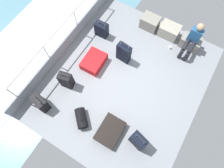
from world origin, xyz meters
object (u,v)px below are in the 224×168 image
Objects in this scene: passenger_seated at (193,39)px; suitcase_3 at (94,62)px; paper_cup at (170,47)px; cargo_crate_2 at (190,42)px; suitcase_4 at (41,103)px; duffel_bag at (81,118)px; cargo_crate_1 at (169,31)px; suitcase_1 at (124,53)px; cargo_crate_0 at (150,22)px; suitcase_0 at (110,131)px; suitcase_5 at (102,30)px; suitcase_2 at (138,141)px; suitcase_6 at (66,80)px.

passenger_seated reaches higher than suitcase_3.
suitcase_3 reaches higher than paper_cup.
cargo_crate_2 is 0.83× the size of suitcase_3.
suitcase_4 reaches higher than duffel_bag.
passenger_seated is (0.75, -0.25, 0.37)m from cargo_crate_1.
duffel_bag reaches higher than paper_cup.
duffel_bag reaches higher than cargo_crate_2.
paper_cup is at bearing 57.82° from suitcase_4.
cargo_crate_1 reaches higher than paper_cup.
suitcase_1 is 0.95m from suitcase_3.
cargo_crate_0 is at bearing 85.42° from suitcase_1.
suitcase_4 is (-0.49, -1.87, 0.12)m from suitcase_3.
passenger_seated is 3.57m from suitcase_0.
paper_cup is at bearing -140.81° from cargo_crate_2.
cargo_crate_2 is 2.84m from suitcase_5.
cargo_crate_1 is at bearing 62.66° from suitcase_1.
passenger_seated is at bearing 40.16° from suitcase_1.
cargo_crate_2 is at bearing 90.00° from passenger_seated.
suitcase_1 reaches higher than cargo_crate_0.
suitcase_5 reaches higher than duffel_bag.
suitcase_2 is at bearing -81.58° from paper_cup.
suitcase_2 reaches higher than suitcase_6.
duffel_bag is at bearing -92.07° from cargo_crate_0.
cargo_crate_1 is at bearing 60.65° from suitcase_6.
suitcase_1 is at bearing 42.20° from suitcase_3.
suitcase_3 reaches higher than suitcase_0.
cargo_crate_2 is 0.63m from paper_cup.
duffel_bag reaches higher than suitcase_3.
suitcase_4 is 2.93m from suitcase_5.
cargo_crate_2 is at bearing 67.21° from duffel_bag.
cargo_crate_1 is 0.76m from cargo_crate_2.
cargo_crate_1 is 0.75× the size of suitcase_1.
suitcase_0 is 1.30× the size of suitcase_5.
suitcase_0 is at bearing -16.96° from suitcase_6.
cargo_crate_2 is 6.40× the size of paper_cup.
suitcase_1 reaches higher than suitcase_2.
cargo_crate_1 is at bearing 122.25° from paper_cup.
cargo_crate_2 is 2.18m from suitcase_1.
cargo_crate_1 is at bearing 175.03° from cargo_crate_2.
cargo_crate_0 reaches higher than cargo_crate_1.
suitcase_5 is at bearing -161.46° from passenger_seated.
suitcase_2 reaches higher than cargo_crate_1.
cargo_crate_2 is at bearing 50.72° from suitcase_6.
suitcase_1 reaches higher than paper_cup.
suitcase_2 is (1.56, -2.01, -0.00)m from suitcase_1.
suitcase_2 is at bearing 8.97° from duffel_bag.
suitcase_4 is 0.92m from suitcase_6.
suitcase_1 reaches higher than suitcase_4.
suitcase_4 is 1.15× the size of suitcase_5.
suitcase_5 is (-0.38, 1.06, 0.12)m from suitcase_3.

